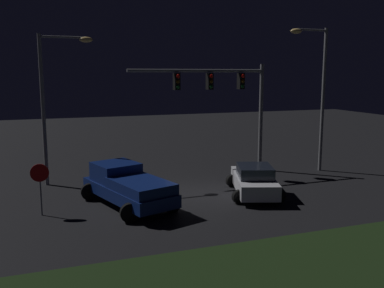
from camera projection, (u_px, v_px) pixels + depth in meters
ground_plane at (193, 193)px, 21.50m from camera, size 80.00×80.00×0.00m
grass_median at (300, 273)px, 12.75m from camera, size 21.20×5.21×0.10m
pickup_truck at (127, 184)px, 19.33m from camera, size 3.94×5.75×1.80m
car_sedan at (254, 180)px, 21.02m from camera, size 3.35×4.75×1.51m
traffic_signal_gantry at (225, 92)px, 24.96m from camera, size 8.32×0.56×6.50m
street_lamp_left at (54, 91)px, 22.39m from camera, size 2.80×0.44×7.96m
street_lamp_right at (317, 83)px, 25.44m from camera, size 2.52×0.44×8.60m
stop_sign at (40, 180)px, 17.80m from camera, size 0.76×0.08×2.23m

